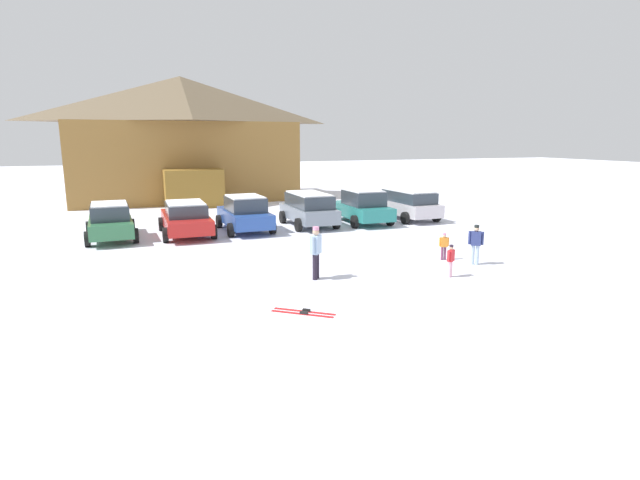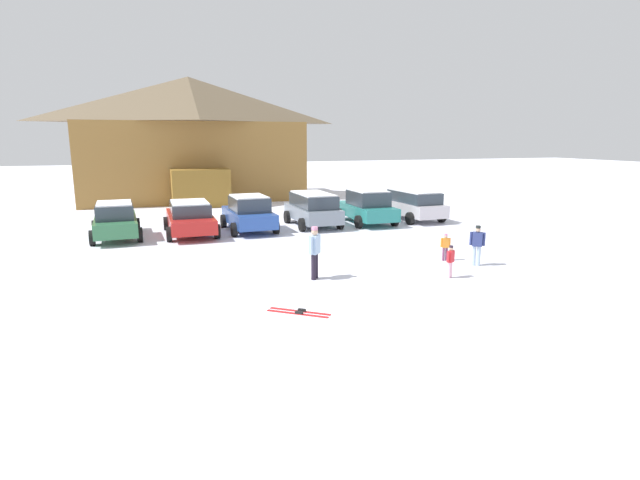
% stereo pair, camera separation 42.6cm
% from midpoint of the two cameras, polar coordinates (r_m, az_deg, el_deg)
% --- Properties ---
extents(ground, '(160.00, 160.00, 0.00)m').
position_cam_midpoint_polar(ground, '(12.63, 12.45, -8.86)').
color(ground, white).
extents(ski_lodge, '(15.62, 10.53, 8.58)m').
position_cam_midpoint_polar(ski_lodge, '(37.71, -15.72, 11.18)').
color(ski_lodge, olive).
rests_on(ski_lodge, ground).
extents(parked_green_coupe, '(2.25, 4.44, 1.61)m').
position_cam_midpoint_polar(parked_green_coupe, '(23.59, -23.31, 2.02)').
color(parked_green_coupe, '#306C44').
rests_on(parked_green_coupe, ground).
extents(parked_red_sedan, '(2.28, 4.79, 1.54)m').
position_cam_midpoint_polar(parked_red_sedan, '(23.52, -15.58, 2.46)').
color(parked_red_sedan, '#B41E1B').
rests_on(parked_red_sedan, ground).
extents(parked_blue_hatchback, '(2.30, 4.20, 1.70)m').
position_cam_midpoint_polar(parked_blue_hatchback, '(23.92, -9.09, 3.03)').
color(parked_blue_hatchback, '#274A9C').
rests_on(parked_blue_hatchback, ground).
extents(parked_grey_wagon, '(2.21, 4.15, 1.68)m').
position_cam_midpoint_polar(parked_grey_wagon, '(24.97, -1.79, 3.65)').
color(parked_grey_wagon, gray).
rests_on(parked_grey_wagon, ground).
extents(parked_teal_hatchback, '(2.19, 4.20, 1.75)m').
position_cam_midpoint_polar(parked_teal_hatchback, '(25.93, 4.38, 3.84)').
color(parked_teal_hatchback, '#257E78').
rests_on(parked_teal_hatchback, ground).
extents(parked_silver_wagon, '(2.29, 4.25, 1.61)m').
position_cam_midpoint_polar(parked_silver_wagon, '(27.40, 9.59, 4.13)').
color(parked_silver_wagon, silver).
rests_on(parked_silver_wagon, ground).
extents(skier_adult_in_blue_parka, '(0.44, 0.50, 1.67)m').
position_cam_midpoint_polar(skier_adult_in_blue_parka, '(15.50, -1.26, -1.12)').
color(skier_adult_in_blue_parka, black).
rests_on(skier_adult_in_blue_parka, ground).
extents(skier_child_in_orange_jacket, '(0.36, 0.20, 0.99)m').
position_cam_midpoint_polar(skier_child_in_orange_jacket, '(18.53, 13.34, -0.54)').
color(skier_child_in_orange_jacket, '#6C3553').
rests_on(skier_child_in_orange_jacket, ground).
extents(skier_teen_in_navy_coat, '(0.44, 0.36, 1.41)m').
position_cam_midpoint_polar(skier_teen_in_navy_coat, '(18.07, 16.73, -0.26)').
color(skier_teen_in_navy_coat, '#9EB6CE').
rests_on(skier_teen_in_navy_coat, ground).
extents(skier_child_in_red_jacket, '(0.34, 0.26, 1.05)m').
position_cam_midpoint_polar(skier_child_in_red_jacket, '(16.29, 13.99, -2.11)').
color(skier_child_in_red_jacket, '#ECB2C6').
rests_on(skier_child_in_red_jacket, ground).
extents(pair_of_skis, '(1.48, 1.24, 0.08)m').
position_cam_midpoint_polar(pair_of_skis, '(12.77, -2.84, -8.26)').
color(pair_of_skis, red).
rests_on(pair_of_skis, ground).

